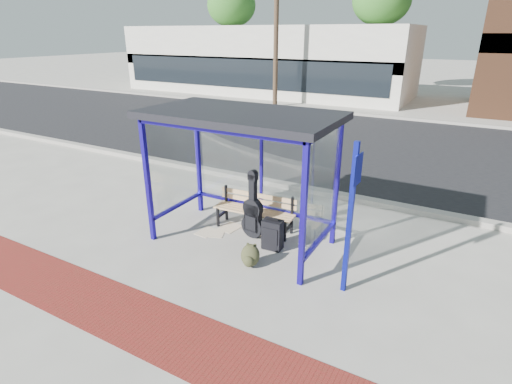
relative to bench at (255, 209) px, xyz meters
The scene contains 19 objects.
ground 0.70m from the bench, 87.60° to the right, with size 120.00×120.00×0.00m, color #B2ADA0.
brick_paver_strip 3.18m from the bench, 89.58° to the right, with size 60.00×1.00×0.01m, color maroon.
curb_near 2.37m from the bench, 89.43° to the left, with size 60.00×0.25×0.12m, color gray.
street_asphalt 7.46m from the bench, 89.82° to the left, with size 60.00×10.00×0.00m, color black.
curb_far 12.55m from the bench, 89.89° to the left, with size 60.00×0.25×0.12m, color gray.
far_sidewalk 14.45m from the bench, 89.91° to the left, with size 60.00×4.00×0.01m, color #B2ADA0.
bus_shelter 1.71m from the bench, 87.25° to the right, with size 3.30×1.80×2.42m.
storefront_white 19.67m from the bench, 117.25° to the left, with size 18.00×6.04×4.00m.
tree_left 26.09m from the bench, 123.09° to the left, with size 3.60×3.60×7.03m.
tree_mid 22.22m from the bench, 97.90° to the left, with size 3.60×3.60×7.03m.
utility_pole_west 14.64m from the bench, 114.95° to the left, with size 1.60×0.24×8.00m.
bench is the anchor object (origin of this frame).
guitar_bag 0.34m from the bench, 68.45° to the right, with size 0.47×0.19×1.26m.
suitcase 0.87m from the bench, 39.93° to the right, with size 0.36×0.25×0.61m.
backpack 1.39m from the bench, 64.57° to the right, with size 0.37×0.35×0.38m.
sign_post 2.59m from the bench, 27.56° to the right, with size 0.10×0.29×2.31m.
newspaper_a 0.90m from the bench, 135.87° to the right, with size 0.38×0.30×0.01m, color white.
newspaper_b 1.06m from the bench, 141.44° to the right, with size 0.40×0.32×0.01m, color white.
newspaper_c 0.66m from the bench, 155.05° to the right, with size 0.43×0.34×0.01m, color white.
Camera 1 is at (3.44, -5.65, 3.63)m, focal length 28.00 mm.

